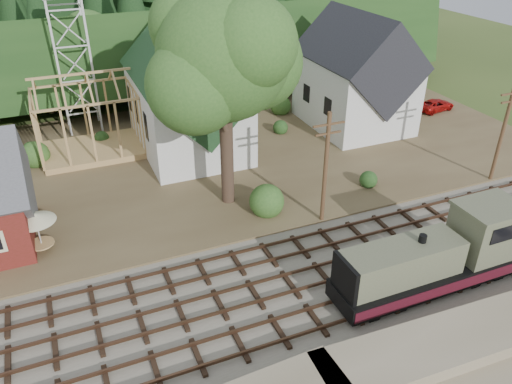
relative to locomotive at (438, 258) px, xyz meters
name	(u,v)px	position (x,y,z in m)	size (l,w,h in m)	color
ground	(256,298)	(-9.56, 3.00, -2.02)	(140.00, 140.00, 0.00)	#384C1E
railroad_bed	(256,297)	(-9.56, 3.00, -1.94)	(64.00, 11.00, 0.16)	#726B5B
village_flat	(173,161)	(-9.56, 21.00, -1.87)	(64.00, 26.00, 0.30)	brown
hillside	(124,82)	(-9.56, 45.00, -2.02)	(70.00, 28.00, 8.00)	#1E3F19
ridge	(105,51)	(-9.56, 61.00, -2.02)	(80.00, 20.00, 12.00)	black
church	(187,94)	(-7.56, 22.68, 3.16)	(8.40, 15.17, 13.00)	silver
farmhouse	(356,78)	(8.44, 22.00, 2.84)	(8.40, 10.80, 10.60)	silver
timber_frame	(88,120)	(-15.56, 25.00, 1.24)	(8.20, 6.20, 6.99)	tan
lattice_tower	(66,23)	(-15.56, 31.00, 8.01)	(3.20, 3.20, 12.12)	silver
big_tree	(226,63)	(-7.39, 13.08, 8.19)	(10.90, 8.40, 14.70)	#38281E
telegraph_pole_near	(326,167)	(-2.56, 8.20, 2.22)	(2.20, 0.28, 8.00)	#4C331E
telegraph_pole_far	(503,132)	(12.44, 8.20, 2.22)	(2.20, 0.28, 8.00)	#4C331E
locomotive	(438,258)	(0.00, 0.00, 0.00)	(11.26, 2.82, 4.53)	black
car_red	(436,105)	(18.44, 21.83, -1.14)	(1.93, 4.19, 1.17)	#AC100D
patio_set	(35,219)	(-20.19, 11.78, 0.55)	(2.40, 2.40, 2.67)	silver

